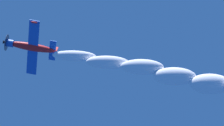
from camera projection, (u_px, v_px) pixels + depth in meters
airplane_lead at (30, 47)px, 64.17m from camera, size 6.77×7.20×2.31m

